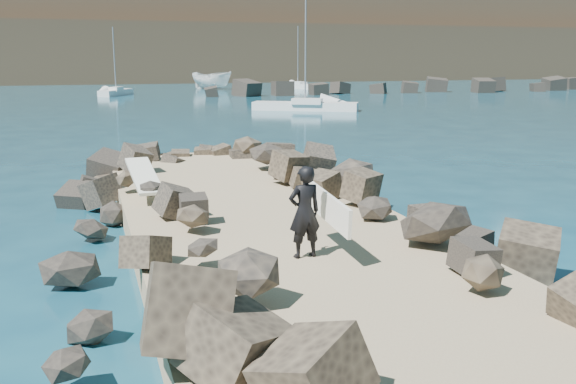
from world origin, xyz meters
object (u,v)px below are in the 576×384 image
at_px(boat_imported, 212,80).
at_px(sailboat_d, 298,86).
at_px(surfboard_resting, 144,180).
at_px(surfer_with_board, 308,211).

height_order(boat_imported, sailboat_d, sailboat_d).
bearing_deg(sailboat_d, surfboard_resting, -111.75).
bearing_deg(boat_imported, surfboard_resting, -146.36).
bearing_deg(boat_imported, sailboat_d, -54.46).
relative_size(boat_imported, sailboat_d, 0.74).
bearing_deg(sailboat_d, surfer_with_board, -108.41).
bearing_deg(surfboard_resting, sailboat_d, 64.49).
relative_size(surfer_with_board, sailboat_d, 0.25).
distance_m(surfboard_resting, surfer_with_board, 6.47).
height_order(surfboard_resting, sailboat_d, sailboat_d).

